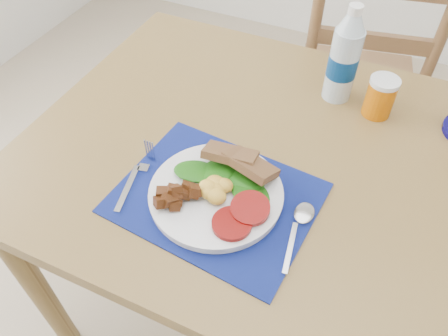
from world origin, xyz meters
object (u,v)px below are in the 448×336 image
breakfast_plate (213,192)px  juice_glass (380,98)px  water_bottle (344,60)px  chair_far (363,61)px

breakfast_plate → juice_glass: bearing=61.3°
water_bottle → breakfast_plate: bearing=-108.1°
chair_far → water_bottle: (-0.01, -0.45, 0.28)m
chair_far → water_bottle: 0.53m
chair_far → breakfast_plate: (-0.16, -0.89, 0.19)m
breakfast_plate → chair_far: bearing=82.5°
breakfast_plate → juice_glass: juice_glass is taller
chair_far → breakfast_plate: 0.93m
chair_far → water_bottle: chair_far is taller
chair_far → juice_glass: bearing=90.1°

